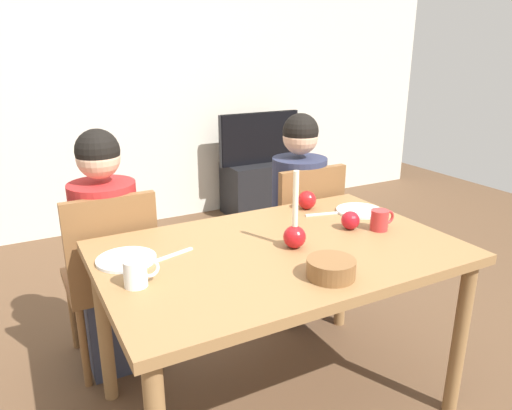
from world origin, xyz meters
name	(u,v)px	position (x,y,z in m)	size (l,w,h in m)	color
ground_plane	(277,403)	(0.00, 0.00, 0.00)	(7.68, 7.68, 0.00)	brown
back_wall	(117,72)	(0.00, 2.60, 1.30)	(6.40, 0.10, 2.60)	beige
dining_table	(280,267)	(0.00, 0.00, 0.67)	(1.40, 0.90, 0.75)	olive
chair_left	(111,271)	(-0.55, 0.61, 0.51)	(0.40, 0.40, 0.90)	brown
chair_right	(301,232)	(0.51, 0.61, 0.51)	(0.40, 0.40, 0.90)	brown
person_left_child	(109,257)	(-0.55, 0.64, 0.57)	(0.30, 0.30, 1.17)	#33384C
person_right_child	(298,220)	(0.51, 0.64, 0.57)	(0.30, 0.30, 1.17)	#33384C
tv_stand	(259,188)	(1.16, 2.30, 0.24)	(0.64, 0.40, 0.48)	black
tv	(259,138)	(1.16, 2.30, 0.71)	(0.79, 0.05, 0.46)	black
candle_centerpiece	(295,232)	(0.05, -0.02, 0.82)	(0.09, 0.09, 0.31)	red
plate_left	(126,259)	(-0.57, 0.17, 0.76)	(0.22, 0.22, 0.01)	silver
plate_right	(359,211)	(0.56, 0.19, 0.76)	(0.22, 0.22, 0.01)	white
mug_left	(137,273)	(-0.58, -0.05, 0.80)	(0.12, 0.08, 0.09)	white
mug_right	(380,220)	(0.48, -0.03, 0.80)	(0.12, 0.08, 0.09)	#B72D2D
fork_left	(173,255)	(-0.40, 0.13, 0.75)	(0.18, 0.01, 0.01)	silver
fork_right	(324,214)	(0.38, 0.24, 0.75)	(0.18, 0.01, 0.01)	silver
bowl_walnuts	(331,268)	(0.03, -0.30, 0.78)	(0.17, 0.17, 0.07)	brown
apple_near_candle	(350,220)	(0.38, 0.03, 0.79)	(0.08, 0.08, 0.08)	#B3141E
apple_by_left_plate	(307,200)	(0.36, 0.35, 0.79)	(0.09, 0.09, 0.09)	red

